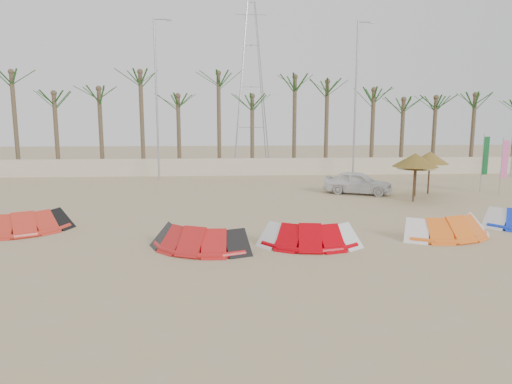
{
  "coord_description": "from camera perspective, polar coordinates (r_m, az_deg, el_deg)",
  "views": [
    {
      "loc": [
        -1.19,
        -12.53,
        4.31
      ],
      "look_at": [
        0.0,
        6.0,
        1.3
      ],
      "focal_mm": 32.0,
      "sensor_mm": 36.0,
      "label": 1
    }
  ],
  "objects": [
    {
      "name": "ground",
      "position": [
        13.3,
        1.69,
        -9.7
      ],
      "size": [
        120.0,
        120.0,
        0.0
      ],
      "primitive_type": "plane",
      "color": "tan",
      "rests_on": "ground"
    },
    {
      "name": "boundary_wall",
      "position": [
        34.74,
        -1.7,
        3.16
      ],
      "size": [
        60.0,
        0.3,
        1.3
      ],
      "primitive_type": "cube",
      "color": "beige",
      "rests_on": "ground"
    },
    {
      "name": "palm_line",
      "position": [
        36.14,
        -0.75,
        12.59
      ],
      "size": [
        52.0,
        4.0,
        7.7
      ],
      "color": "brown",
      "rests_on": "ground"
    },
    {
      "name": "lamp_b",
      "position": [
        32.91,
        -12.27,
        11.54
      ],
      "size": [
        1.25,
        0.14,
        11.0
      ],
      "color": "#A5A8AD",
      "rests_on": "ground"
    },
    {
      "name": "lamp_c",
      "position": [
        33.84,
        12.39,
        11.47
      ],
      "size": [
        1.25,
        0.14,
        11.0
      ],
      "color": "#A5A8AD",
      "rests_on": "ground"
    },
    {
      "name": "pylon",
      "position": [
        40.81,
        -0.59,
        3.15
      ],
      "size": [
        3.0,
        3.0,
        14.0
      ],
      "primitive_type": null,
      "color": "#A5A8AD",
      "rests_on": "ground"
    },
    {
      "name": "kite_red_left",
      "position": [
        19.67,
        -26.81,
        -3.2
      ],
      "size": [
        3.96,
        2.87,
        0.9
      ],
      "color": "red",
      "rests_on": "ground"
    },
    {
      "name": "kite_red_mid",
      "position": [
        15.43,
        -7.09,
        -5.46
      ],
      "size": [
        3.85,
        2.64,
        0.9
      ],
      "color": "red",
      "rests_on": "ground"
    },
    {
      "name": "kite_red_right",
      "position": [
        15.84,
        6.49,
        -5.07
      ],
      "size": [
        3.5,
        1.88,
        0.9
      ],
      "color": "#BF0009",
      "rests_on": "ground"
    },
    {
      "name": "kite_orange",
      "position": [
        18.29,
        22.51,
        -3.78
      ],
      "size": [
        3.86,
        2.38,
        0.9
      ],
      "color": "orange",
      "rests_on": "ground"
    },
    {
      "name": "parasol_left",
      "position": [
        26.63,
        19.41,
        3.48
      ],
      "size": [
        2.06,
        2.06,
        2.25
      ],
      "color": "#4C331E",
      "rests_on": "ground"
    },
    {
      "name": "parasol_mid",
      "position": [
        24.97,
        19.29,
        3.79
      ],
      "size": [
        2.33,
        2.33,
        2.53
      ],
      "color": "#4C331E",
      "rests_on": "ground"
    },
    {
      "name": "parasol_right",
      "position": [
        27.87,
        20.92,
        4.04
      ],
      "size": [
        2.09,
        2.09,
        2.45
      ],
      "color": "#4C331E",
      "rests_on": "ground"
    },
    {
      "name": "flag_pink",
      "position": [
        29.31,
        28.63,
        3.43
      ],
      "size": [
        0.45,
        0.09,
        3.26
      ],
      "color": "#A5A8AD",
      "rests_on": "ground"
    },
    {
      "name": "flag_green",
      "position": [
        30.05,
        26.74,
        3.89
      ],
      "size": [
        0.45,
        0.11,
        3.44
      ],
      "color": "#A5A8AD",
      "rests_on": "ground"
    },
    {
      "name": "car",
      "position": [
        26.86,
        12.64,
        1.15
      ],
      "size": [
        4.11,
        2.99,
        1.3
      ],
      "primitive_type": "imported",
      "rotation": [
        0.0,
        0.0,
        1.14
      ],
      "color": "white",
      "rests_on": "ground"
    }
  ]
}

